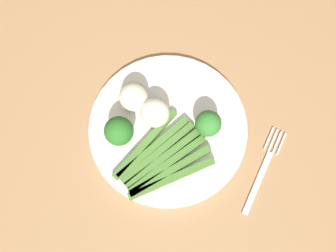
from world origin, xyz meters
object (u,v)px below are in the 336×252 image
at_px(broccoli_back_right, 208,124).
at_px(cauliflower_mid, 134,97).
at_px(plate, 168,128).
at_px(broccoli_right, 119,131).
at_px(fork, 263,169).
at_px(asparagus_bundle, 162,159).
at_px(dining_table, 152,150).
at_px(cauliflower_outer_edge, 157,113).

xyz_separation_m(broccoli_back_right, cauliflower_mid, (-0.14, 0.01, -0.01)).
relative_size(plate, broccoli_right, 4.65).
bearing_deg(fork, plate, 92.39).
height_order(asparagus_bundle, cauliflower_mid, cauliflower_mid).
height_order(dining_table, broccoli_right, broccoli_right).
distance_m(broccoli_right, broccoli_back_right, 0.15).
distance_m(broccoli_right, cauliflower_outer_edge, 0.07).
height_order(plate, broccoli_back_right, broccoli_back_right).
bearing_deg(plate, broccoli_right, -149.07).
xyz_separation_m(dining_table, cauliflower_outer_edge, (0.00, 0.04, 0.14)).
bearing_deg(fork, asparagus_bundle, 111.85).
relative_size(dining_table, broccoli_right, 19.68).
xyz_separation_m(dining_table, plate, (0.03, 0.03, 0.11)).
distance_m(cauliflower_mid, fork, 0.26).
xyz_separation_m(plate, cauliflower_mid, (-0.07, 0.03, 0.03)).
distance_m(broccoli_back_right, cauliflower_mid, 0.14).
bearing_deg(fork, broccoli_back_right, 80.91).
xyz_separation_m(broccoli_right, cauliflower_outer_edge, (0.05, 0.05, -0.01)).
xyz_separation_m(broccoli_back_right, cauliflower_outer_edge, (-0.09, -0.01, -0.01)).
bearing_deg(broccoli_back_right, asparagus_bundle, -125.73).
bearing_deg(dining_table, cauliflower_outer_edge, 82.63).
xyz_separation_m(asparagus_bundle, fork, (0.17, 0.04, -0.02)).
relative_size(broccoli_right, cauliflower_mid, 1.19).
bearing_deg(plate, cauliflower_mid, 160.43).
distance_m(plate, cauliflower_outer_edge, 0.04).
height_order(plate, cauliflower_outer_edge, cauliflower_outer_edge).
height_order(asparagus_bundle, broccoli_right, broccoli_right).
distance_m(asparagus_bundle, cauliflower_mid, 0.12).
relative_size(plate, broccoli_back_right, 5.14).
bearing_deg(broccoli_right, cauliflower_outer_edge, 46.94).
bearing_deg(fork, dining_table, 100.08).
xyz_separation_m(asparagus_bundle, cauliflower_outer_edge, (-0.03, 0.07, 0.02)).
bearing_deg(broccoli_right, plate, 30.93).
bearing_deg(cauliflower_mid, dining_table, -48.69).
relative_size(asparagus_bundle, broccoli_back_right, 3.15).
bearing_deg(asparagus_bundle, broccoli_back_right, -2.03).
distance_m(dining_table, plate, 0.12).
xyz_separation_m(asparagus_bundle, broccoli_back_right, (0.06, 0.08, 0.03)).
xyz_separation_m(plate, asparagus_bundle, (0.01, -0.06, 0.01)).
bearing_deg(asparagus_bundle, dining_table, 79.38).
relative_size(dining_table, broccoli_back_right, 21.76).
distance_m(dining_table, asparagus_bundle, 0.13).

